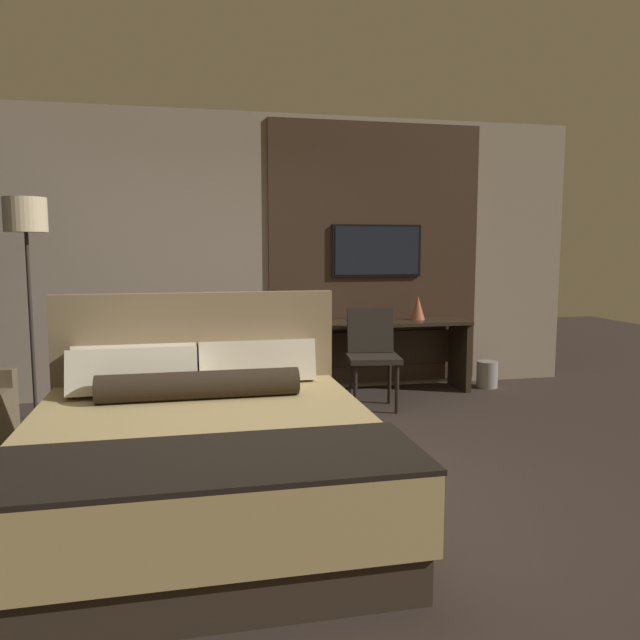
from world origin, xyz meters
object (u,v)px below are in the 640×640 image
Objects in this scene: tv at (377,251)px; waste_bin at (487,374)px; floor_lamp at (26,234)px; desk_chair at (372,348)px; vase_short at (325,313)px; desk at (382,344)px; bed at (202,457)px; vase_tall at (418,308)px.

waste_bin is at bearing -13.07° from tv.
floor_lamp is at bearing -167.90° from tv.
desk_chair is 3.28× the size of waste_bin.
tv is at bearing 16.65° from vase_short.
tv is 0.88m from vase_short.
desk is at bearing -2.46° from vase_short.
bed is 3.60m from tv.
desk_chair is at bearing -139.80° from vase_tall.
vase_tall is 1.40× the size of vase_short.
desk_chair is 1.57m from waste_bin.
vase_tall is at bearing -26.54° from tv.
waste_bin is at bearing -5.52° from vase_tall.
vase_tall reaches higher than vase_short.
desk is 0.93× the size of floor_lamp.
tv is 5.46× the size of vase_short.
desk is at bearing 8.61° from floor_lamp.
tv is at bearing 153.46° from vase_tall.
bed is 1.12× the size of floor_lamp.
bed is 1.20× the size of desk.
floor_lamp is (-1.32, 2.16, 1.25)m from bed.
vase_tall is at bearing 1.33° from desk.
floor_lamp is 4.62m from waste_bin.
bed is 2.82m from floor_lamp.
bed is 3.02m from vase_short.
waste_bin is at bearing -3.22° from desk.
tv reaches higher than bed.
floor_lamp is (-2.94, 0.07, 1.04)m from desk_chair.
vase_short is at bearing 126.25° from desk_chair.
desk_chair is 0.49× the size of floor_lamp.
tv reaches higher than vase_short.
tv is 3.41× the size of waste_bin.
bed is 3.26m from desk.
floor_lamp is at bearing -173.36° from desk_chair.
bed is 12.03× the size of vase_short.
floor_lamp is at bearing -174.48° from waste_bin.
desk is at bearing -90.00° from tv.
tv is 1.04× the size of desk_chair.
vase_short is at bearing 179.04° from vase_tall.
vase_short is (-0.98, 0.02, -0.03)m from vase_tall.
floor_lamp is 2.78m from vase_short.
tv is 3.90× the size of vase_tall.
vase_short is at bearing 177.04° from waste_bin.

